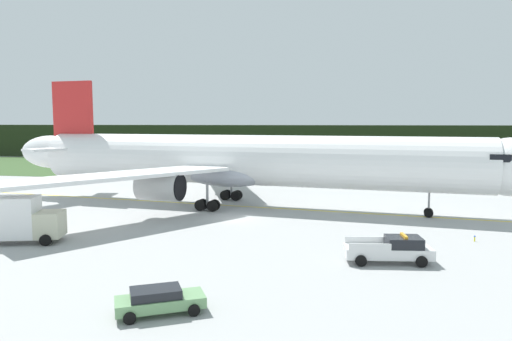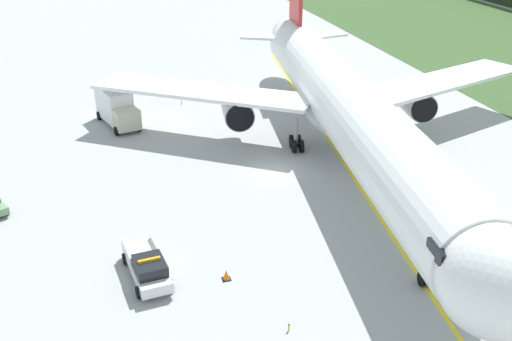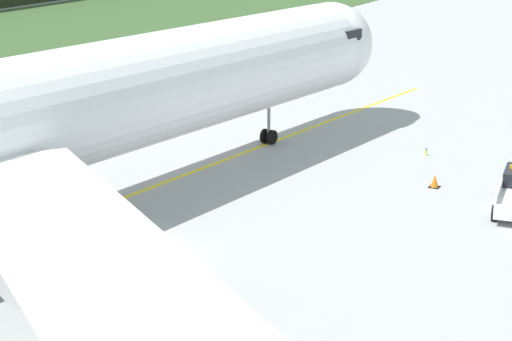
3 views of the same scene
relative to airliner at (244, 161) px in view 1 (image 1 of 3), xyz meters
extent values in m
plane|color=#A0A2A1|center=(0.70, -6.65, -5.12)|extent=(320.00, 320.00, 0.00)
cube|color=#365229|center=(0.70, 41.78, -5.10)|extent=(320.00, 40.31, 0.04)
cube|color=black|center=(0.70, 66.87, -0.77)|extent=(288.00, 6.43, 8.70)
cube|color=yellow|center=(0.56, -0.07, -5.11)|extent=(79.39, 9.86, 0.01)
cylinder|color=white|center=(0.56, -0.07, 0.15)|extent=(50.26, 11.50, 5.57)
ellipsoid|color=white|center=(26.47, -3.19, 0.15)|extent=(6.75, 6.26, 5.57)
ellipsoid|color=white|center=(-25.89, 3.12, 0.56)|extent=(9.34, 5.21, 4.18)
ellipsoid|color=#ABB0BE|center=(-1.92, 0.23, -1.39)|extent=(11.63, 7.12, 3.06)
cube|color=black|center=(25.16, -3.03, 1.12)|extent=(2.42, 5.47, 0.70)
cube|color=white|center=(-6.27, 12.94, -0.55)|extent=(12.59, 22.29, 0.35)
cylinder|color=#AAAAAA|center=(-4.55, 9.49, -1.91)|extent=(4.62, 3.31, 2.81)
cylinder|color=black|center=(-2.36, 9.23, -1.91)|extent=(0.43, 2.59, 2.59)
cube|color=white|center=(-9.16, -11.08, -0.55)|extent=(16.66, 20.88, 0.35)
cylinder|color=#AAAAAA|center=(-6.67, -8.14, -1.91)|extent=(4.62, 3.31, 2.81)
cylinder|color=black|center=(-4.48, -8.40, -1.91)|extent=(0.43, 2.59, 2.59)
cube|color=red|center=(-22.54, 2.72, 5.34)|extent=(5.71, 1.12, 8.17)
cube|color=white|center=(-22.64, 6.04, 1.12)|extent=(3.85, 6.58, 0.28)
cube|color=white|center=(-23.43, -0.49, 1.12)|extent=(5.06, 6.74, 0.28)
cylinder|color=gray|center=(19.41, -2.34, -3.43)|extent=(0.20, 0.20, 2.48)
cylinder|color=black|center=(19.44, -2.08, -4.67)|extent=(0.92, 0.33, 0.90)
cylinder|color=black|center=(19.38, -2.60, -4.67)|extent=(0.92, 0.33, 0.90)
cylinder|color=gray|center=(-2.48, 3.94, -3.28)|extent=(0.28, 0.28, 2.48)
cylinder|color=black|center=(-1.82, 3.51, -4.52)|extent=(1.23, 0.44, 1.20)
cylinder|color=black|center=(-1.74, 4.21, -4.52)|extent=(1.23, 0.44, 1.20)
cylinder|color=black|center=(-3.21, 3.68, -4.52)|extent=(1.23, 0.44, 1.20)
cylinder|color=black|center=(-3.13, 4.37, -4.52)|extent=(1.23, 0.44, 1.20)
cylinder|color=gray|center=(-3.34, -3.24, -3.28)|extent=(0.28, 0.28, 2.48)
cylinder|color=black|center=(-2.61, -2.98, -4.52)|extent=(1.23, 0.44, 1.20)
cylinder|color=black|center=(-2.69, -3.67, -4.52)|extent=(1.23, 0.44, 1.20)
cylinder|color=black|center=(-4.00, -2.81, -4.52)|extent=(1.23, 0.44, 1.20)
cylinder|color=black|center=(-4.08, -3.51, -4.52)|extent=(1.23, 0.44, 1.20)
cube|color=silver|center=(14.08, -18.90, -4.39)|extent=(6.01, 2.75, 0.70)
cube|color=black|center=(15.11, -18.76, -3.69)|extent=(2.55, 2.11, 0.70)
cube|color=silver|center=(12.57, -18.17, -3.81)|extent=(2.77, 0.49, 0.45)
cube|color=silver|center=(12.83, -20.02, -3.81)|extent=(2.77, 0.49, 0.45)
cube|color=orange|center=(15.11, -18.76, -3.26)|extent=(0.39, 1.39, 0.16)
cylinder|color=black|center=(15.89, -17.64, -4.74)|extent=(0.79, 0.34, 0.76)
cylinder|color=black|center=(16.17, -19.62, -4.74)|extent=(0.79, 0.34, 0.76)
cylinder|color=black|center=(11.99, -18.18, -4.74)|extent=(0.79, 0.34, 0.76)
cylinder|color=black|center=(12.27, -20.17, -4.74)|extent=(0.79, 0.34, 0.76)
cube|color=beige|center=(-11.73, -18.32, -3.67)|extent=(2.51, 2.85, 2.00)
cube|color=white|center=(-15.13, -19.35, -3.05)|extent=(5.66, 3.80, 3.23)
cylinder|color=#99999E|center=(-14.13, -19.05, -4.76)|extent=(0.77, 0.32, 1.04)
cylinder|color=black|center=(-12.08, -17.17, -4.67)|extent=(0.94, 0.51, 0.90)
cylinder|color=black|center=(-11.39, -19.47, -4.67)|extent=(0.94, 0.51, 0.90)
cube|color=#6B9B65|center=(2.22, -29.86, -4.54)|extent=(4.65, 3.60, 0.55)
cube|color=black|center=(2.03, -29.97, -4.04)|extent=(2.87, 2.50, 0.45)
cylinder|color=black|center=(3.14, -28.36, -4.82)|extent=(0.61, 0.45, 0.60)
cylinder|color=black|center=(3.98, -29.90, -4.82)|extent=(0.61, 0.45, 0.60)
cylinder|color=black|center=(0.46, -29.83, -4.82)|extent=(0.61, 0.45, 0.60)
cylinder|color=black|center=(1.31, -31.37, -4.82)|extent=(0.61, 0.45, 0.60)
cube|color=black|center=(15.67, -14.12, -5.10)|extent=(0.55, 0.55, 0.03)
cone|color=orange|center=(15.67, -14.12, -4.75)|extent=(0.42, 0.42, 0.66)
cylinder|color=yellow|center=(21.38, -11.80, -4.93)|extent=(0.10, 0.10, 0.37)
sphere|color=blue|center=(21.38, -11.80, -4.70)|extent=(0.12, 0.12, 0.12)
cylinder|color=yellow|center=(-19.23, -11.80, -4.95)|extent=(0.10, 0.10, 0.33)
sphere|color=blue|center=(-19.23, -11.80, -4.74)|extent=(0.12, 0.12, 0.12)
camera|label=1|loc=(11.15, -51.12, 4.38)|focal=32.99mm
camera|label=2|loc=(47.11, -20.46, 17.19)|focal=42.82mm
camera|label=3|loc=(-28.73, -27.39, 9.41)|focal=63.65mm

